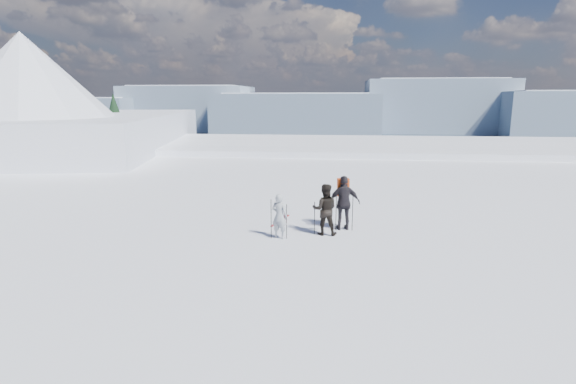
# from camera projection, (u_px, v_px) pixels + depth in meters

# --- Properties ---
(lake_basin) EXTENTS (820.00, 820.00, 71.62)m
(lake_basin) POSITION_uv_depth(u_px,v_px,m) (342.00, 216.00, 42.75)
(lake_basin) COLOR white
(lake_basin) RESTS_ON ground
(far_mountain_range) EXTENTS (770.00, 110.00, 53.00)m
(far_mountain_range) POSITION_uv_depth(u_px,v_px,m) (367.00, 109.00, 453.09)
(far_mountain_range) COLOR slate
(far_mountain_range) RESTS_ON ground
(near_ridge) EXTENTS (31.37, 35.68, 25.62)m
(near_ridge) POSITION_uv_depth(u_px,v_px,m) (71.00, 181.00, 44.11)
(near_ridge) COLOR white
(near_ridge) RESTS_ON ground
(skier_grey) EXTENTS (0.64, 0.53, 1.49)m
(skier_grey) POSITION_uv_depth(u_px,v_px,m) (279.00, 216.00, 14.61)
(skier_grey) COLOR #9CA3AB
(skier_grey) RESTS_ON ground
(skier_dark) EXTENTS (0.85, 0.67, 1.73)m
(skier_dark) POSITION_uv_depth(u_px,v_px,m) (325.00, 209.00, 14.97)
(skier_dark) COLOR black
(skier_dark) RESTS_ON ground
(skier_pack) EXTENTS (1.18, 0.65, 1.90)m
(skier_pack) POSITION_uv_depth(u_px,v_px,m) (344.00, 203.00, 15.54)
(skier_pack) COLOR black
(skier_pack) RESTS_ON ground
(backpack) EXTENTS (0.44, 0.29, 0.62)m
(backpack) POSITION_uv_depth(u_px,v_px,m) (344.00, 166.00, 15.52)
(backpack) COLOR #E34A15
(backpack) RESTS_ON skier_pack
(ski_poles) EXTENTS (2.69, 1.20, 1.37)m
(ski_poles) POSITION_uv_depth(u_px,v_px,m) (316.00, 217.00, 15.02)
(ski_poles) COLOR black
(ski_poles) RESTS_ON ground
(skis_loose) EXTENTS (0.53, 1.70, 0.03)m
(skis_loose) POSITION_uv_depth(u_px,v_px,m) (282.00, 220.00, 16.81)
(skis_loose) COLOR black
(skis_loose) RESTS_ON ground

